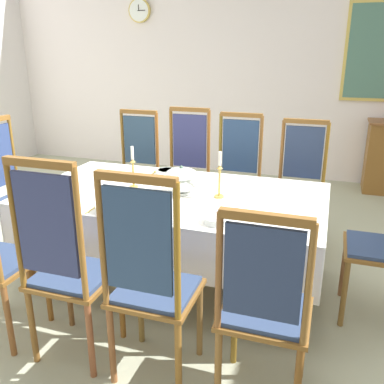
# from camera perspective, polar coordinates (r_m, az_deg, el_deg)

# --- Properties ---
(ground) EXTENTS (7.61, 6.08, 0.04)m
(ground) POSITION_cam_1_polar(r_m,az_deg,el_deg) (3.54, -1.21, -10.92)
(ground) COLOR #A9AD91
(back_wall) EXTENTS (7.61, 0.08, 3.33)m
(back_wall) POSITION_cam_1_polar(r_m,az_deg,el_deg) (6.06, 9.02, 17.93)
(back_wall) COLOR silver
(back_wall) RESTS_ON ground
(dining_table) EXTENTS (2.15, 1.18, 0.73)m
(dining_table) POSITION_cam_1_polar(r_m,az_deg,el_deg) (3.11, -2.30, -1.37)
(dining_table) COLOR brown
(dining_table) RESTS_ON ground
(tablecloth) EXTENTS (2.17, 1.20, 0.36)m
(tablecloth) POSITION_cam_1_polar(r_m,az_deg,el_deg) (3.12, -2.30, -1.61)
(tablecloth) COLOR white
(tablecloth) RESTS_ON dining_table
(chair_north_a) EXTENTS (0.44, 0.42, 1.16)m
(chair_north_a) POSITION_cam_1_polar(r_m,az_deg,el_deg) (4.32, -7.72, 3.35)
(chair_north_a) COLOR brown
(chair_north_a) RESTS_ON ground
(chair_south_b) EXTENTS (0.44, 0.42, 1.24)m
(chair_south_b) POSITION_cam_1_polar(r_m,az_deg,el_deg) (2.44, -16.87, -9.22)
(chair_south_b) COLOR brown
(chair_south_b) RESTS_ON ground
(chair_north_b) EXTENTS (0.44, 0.42, 1.21)m
(chair_north_b) POSITION_cam_1_polar(r_m,az_deg,el_deg) (4.11, -0.86, 2.96)
(chair_north_b) COLOR brown
(chair_north_b) RESTS_ON ground
(chair_south_c) EXTENTS (0.44, 0.42, 1.22)m
(chair_south_c) POSITION_cam_1_polar(r_m,az_deg,el_deg) (2.21, -5.69, -11.77)
(chair_south_c) COLOR brown
(chair_south_c) RESTS_ON ground
(chair_north_c) EXTENTS (0.44, 0.42, 1.18)m
(chair_north_c) POSITION_cam_1_polar(r_m,az_deg,el_deg) (3.98, 6.08, 2.18)
(chair_north_c) COLOR brown
(chair_north_c) RESTS_ON ground
(chair_south_d) EXTENTS (0.44, 0.42, 1.10)m
(chair_south_d) POSITION_cam_1_polar(r_m,az_deg,el_deg) (2.10, 9.81, -15.05)
(chair_south_d) COLOR brown
(chair_south_d) RESTS_ON ground
(chair_north_d) EXTENTS (0.44, 0.42, 1.15)m
(chair_north_d) POSITION_cam_1_polar(r_m,az_deg,el_deg) (3.91, 14.51, 1.18)
(chair_north_d) COLOR brown
(chair_north_d) RESTS_ON ground
(chair_head_west) EXTENTS (0.42, 0.44, 1.21)m
(chair_head_west) POSITION_cam_1_polar(r_m,az_deg,el_deg) (3.89, -23.22, 0.44)
(chair_head_west) COLOR brown
(chair_head_west) RESTS_ON ground
(soup_tureen) EXTENTS (0.26, 0.26, 0.21)m
(soup_tureen) POSITION_cam_1_polar(r_m,az_deg,el_deg) (3.04, -1.45, 1.65)
(soup_tureen) COLOR white
(soup_tureen) RESTS_ON tablecloth
(candlestick_west) EXTENTS (0.07, 0.07, 0.32)m
(candlestick_west) POSITION_cam_1_polar(r_m,az_deg,el_deg) (3.18, -8.03, 2.74)
(candlestick_west) COLOR gold
(candlestick_west) RESTS_ON tablecloth
(candlestick_east) EXTENTS (0.07, 0.07, 0.33)m
(candlestick_east) POSITION_cam_1_polar(r_m,az_deg,el_deg) (2.95, 3.77, 1.70)
(candlestick_east) COLOR gold
(candlestick_east) RESTS_ON tablecloth
(bowl_near_left) EXTENTS (0.19, 0.19, 0.04)m
(bowl_near_left) POSITION_cam_1_polar(r_m,az_deg,el_deg) (3.54, -3.40, 2.79)
(bowl_near_left) COLOR white
(bowl_near_left) RESTS_ON tablecloth
(bowl_near_right) EXTENTS (0.20, 0.20, 0.05)m
(bowl_near_right) POSITION_cam_1_polar(r_m,az_deg,el_deg) (2.78, -11.06, -2.02)
(bowl_near_right) COLOR white
(bowl_near_right) RESTS_ON tablecloth
(bowl_far_left) EXTENTS (0.17, 0.17, 0.04)m
(bowl_far_left) POSITION_cam_1_polar(r_m,az_deg,el_deg) (2.55, 3.52, -3.73)
(bowl_far_left) COLOR white
(bowl_far_left) RESTS_ON tablecloth
(bowl_far_right) EXTENTS (0.19, 0.19, 0.05)m
(bowl_far_right) POSITION_cam_1_polar(r_m,az_deg,el_deg) (2.67, -5.89, -2.63)
(bowl_far_right) COLOR white
(bowl_far_right) RESTS_ON tablecloth
(spoon_primary) EXTENTS (0.03, 0.18, 0.01)m
(spoon_primary) POSITION_cam_1_polar(r_m,az_deg,el_deg) (3.61, -5.08, 2.77)
(spoon_primary) COLOR gold
(spoon_primary) RESTS_ON tablecloth
(spoon_secondary) EXTENTS (0.03, 0.18, 0.01)m
(spoon_secondary) POSITION_cam_1_polar(r_m,az_deg,el_deg) (2.87, -13.03, -1.96)
(spoon_secondary) COLOR gold
(spoon_secondary) RESTS_ON tablecloth
(mounted_clock) EXTENTS (0.33, 0.06, 0.33)m
(mounted_clock) POSITION_cam_1_polar(r_m,az_deg,el_deg) (6.54, -7.17, 23.32)
(mounted_clock) COLOR #D1B251
(framed_painting) EXTENTS (0.89, 0.05, 1.20)m
(framed_painting) POSITION_cam_1_polar(r_m,az_deg,el_deg) (5.93, 24.46, 17.00)
(framed_painting) COLOR #D1B251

